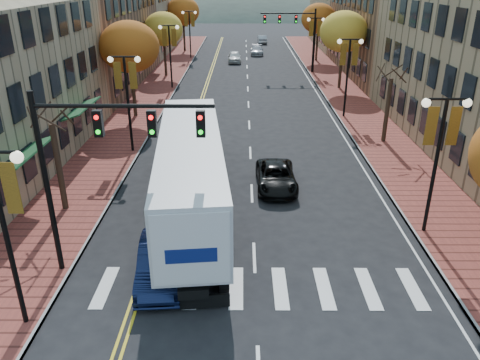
{
  "coord_description": "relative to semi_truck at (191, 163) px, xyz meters",
  "views": [
    {
      "loc": [
        -0.47,
        -11.97,
        10.48
      ],
      "look_at": [
        -0.6,
        6.73,
        2.2
      ],
      "focal_mm": 35.0,
      "sensor_mm": 36.0,
      "label": 1
    }
  ],
  "objects": [
    {
      "name": "ground",
      "position": [
        2.9,
        -8.3,
        -2.38
      ],
      "size": [
        200.0,
        200.0,
        0.0
      ],
      "primitive_type": "plane",
      "color": "black",
      "rests_on": "ground"
    },
    {
      "name": "sidewalk_left",
      "position": [
        -6.1,
        24.2,
        -2.3
      ],
      "size": [
        4.0,
        85.0,
        0.15
      ],
      "primitive_type": "cube",
      "color": "brown",
      "rests_on": "ground"
    },
    {
      "name": "sidewalk_right",
      "position": [
        11.9,
        24.2,
        -2.3
      ],
      "size": [
        4.0,
        85.0,
        0.15
      ],
      "primitive_type": "cube",
      "color": "brown",
      "rests_on": "ground"
    },
    {
      "name": "building_left_mid",
      "position": [
        -14.1,
        27.7,
        3.12
      ],
      "size": [
        12.0,
        24.0,
        11.0
      ],
      "primitive_type": "cube",
      "color": "brown",
      "rests_on": "ground"
    },
    {
      "name": "building_left_far",
      "position": [
        -14.1,
        52.7,
        2.37
      ],
      "size": [
        12.0,
        26.0,
        9.5
      ],
      "primitive_type": "cube",
      "color": "#9E8966",
      "rests_on": "ground"
    },
    {
      "name": "building_right_mid",
      "position": [
        21.4,
        33.7,
        2.62
      ],
      "size": [
        15.0,
        24.0,
        10.0
      ],
      "primitive_type": "cube",
      "color": "brown",
      "rests_on": "ground"
    },
    {
      "name": "building_right_far",
      "position": [
        21.4,
        55.7,
        3.12
      ],
      "size": [
        15.0,
        20.0,
        11.0
      ],
      "primitive_type": "cube",
      "color": "#9E8966",
      "rests_on": "ground"
    },
    {
      "name": "tree_left_a",
      "position": [
        -6.1,
        -0.3,
        -0.13
      ],
      "size": [
        0.28,
        0.28,
        4.2
      ],
      "color": "#382619",
      "rests_on": "sidewalk_left"
    },
    {
      "name": "tree_left_b",
      "position": [
        -6.1,
        15.7,
        3.07
      ],
      "size": [
        4.48,
        4.48,
        7.21
      ],
      "color": "#382619",
      "rests_on": "sidewalk_left"
    },
    {
      "name": "tree_left_c",
      "position": [
        -6.1,
        31.7,
        2.68
      ],
      "size": [
        4.16,
        4.16,
        6.69
      ],
      "color": "#382619",
      "rests_on": "sidewalk_left"
    },
    {
      "name": "tree_left_d",
      "position": [
        -6.1,
        49.7,
        3.22
      ],
      "size": [
        4.61,
        4.61,
        7.42
      ],
      "color": "#382619",
      "rests_on": "sidewalk_left"
    },
    {
      "name": "tree_right_b",
      "position": [
        11.9,
        9.7,
        -0.13
      ],
      "size": [
        0.28,
        0.28,
        4.2
      ],
      "color": "#382619",
      "rests_on": "sidewalk_right"
    },
    {
      "name": "tree_right_c",
      "position": [
        11.9,
        25.7,
        3.07
      ],
      "size": [
        4.48,
        4.48,
        7.21
      ],
      "color": "#382619",
      "rests_on": "sidewalk_right"
    },
    {
      "name": "tree_right_d",
      "position": [
        11.9,
        41.7,
        2.91
      ],
      "size": [
        4.35,
        4.35,
        7.0
      ],
      "color": "#382619",
      "rests_on": "sidewalk_right"
    },
    {
      "name": "lamp_left_a",
      "position": [
        -4.6,
        -8.3,
        1.92
      ],
      "size": [
        1.96,
        0.36,
        6.05
      ],
      "color": "black",
      "rests_on": "ground"
    },
    {
      "name": "lamp_left_b",
      "position": [
        -4.6,
        7.7,
        1.92
      ],
      "size": [
        1.96,
        0.36,
        6.05
      ],
      "color": "black",
      "rests_on": "ground"
    },
    {
      "name": "lamp_left_c",
      "position": [
        -4.6,
        25.7,
        1.92
      ],
      "size": [
        1.96,
        0.36,
        6.05
      ],
      "color": "black",
      "rests_on": "ground"
    },
    {
      "name": "lamp_left_d",
      "position": [
        -4.6,
        43.7,
        1.92
      ],
      "size": [
        1.96,
        0.36,
        6.05
      ],
      "color": "black",
      "rests_on": "ground"
    },
    {
      "name": "lamp_right_a",
      "position": [
        10.4,
        -2.3,
        1.92
      ],
      "size": [
        1.96,
        0.36,
        6.05
      ],
      "color": "black",
      "rests_on": "ground"
    },
    {
      "name": "lamp_right_b",
      "position": [
        10.4,
        15.7,
        1.92
      ],
      "size": [
        1.96,
        0.36,
        6.05
      ],
      "color": "black",
      "rests_on": "ground"
    },
    {
      "name": "lamp_right_c",
      "position": [
        10.4,
        33.7,
        1.92
      ],
      "size": [
        1.96,
        0.36,
        6.05
      ],
      "color": "black",
      "rests_on": "ground"
    },
    {
      "name": "traffic_mast_near",
      "position": [
        -2.58,
        -5.3,
        2.55
      ],
      "size": [
        6.1,
        0.35,
        7.0
      ],
      "color": "black",
      "rests_on": "ground"
    },
    {
      "name": "traffic_mast_far",
      "position": [
        8.38,
        33.7,
        2.55
      ],
      "size": [
        6.1,
        0.34,
        7.0
      ],
      "color": "black",
      "rests_on": "ground"
    },
    {
      "name": "semi_truck",
      "position": [
        0.0,
        0.0,
        0.0
      ],
      "size": [
        4.27,
        16.45,
        4.07
      ],
      "rotation": [
        0.0,
        0.0,
        0.1
      ],
      "color": "black",
      "rests_on": "ground"
    },
    {
      "name": "navy_sedan",
      "position": [
        -0.6,
        -5.63,
        -1.64
      ],
      "size": [
        1.9,
        4.57,
        1.47
      ],
      "primitive_type": "imported",
      "rotation": [
        0.0,
        0.0,
        0.08
      ],
      "color": "black",
      "rests_on": "ground"
    },
    {
      "name": "black_suv",
      "position": [
        4.19,
        2.45,
        -1.76
      ],
      "size": [
        2.1,
        4.46,
        1.23
      ],
      "primitive_type": "imported",
      "rotation": [
        0.0,
        0.0,
        0.01
      ],
      "color": "black",
      "rests_on": "ground"
    },
    {
      "name": "car_far_white",
      "position": [
        1.31,
        40.89,
        -1.69
      ],
      "size": [
        1.77,
        4.09,
        1.38
      ],
      "primitive_type": "imported",
      "rotation": [
        0.0,
        0.0,
        0.04
      ],
      "color": "silver",
      "rests_on": "ground"
    },
    {
      "name": "car_far_silver",
      "position": [
        4.34,
        46.98,
        -1.76
      ],
      "size": [
        1.79,
        4.29,
        1.24
      ],
      "primitive_type": "imported",
      "rotation": [
        0.0,
        0.0,
        -0.01
      ],
      "color": "#94949B",
      "rests_on": "ground"
    },
    {
      "name": "car_far_oncoming",
      "position": [
        5.5,
        58.69,
        -1.73
      ],
      "size": [
        1.53,
        3.96,
        1.29
      ],
      "primitive_type": "imported",
      "rotation": [
        0.0,
        0.0,
        3.19
      ],
      "color": "#A5A4AC",
      "rests_on": "ground"
    }
  ]
}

